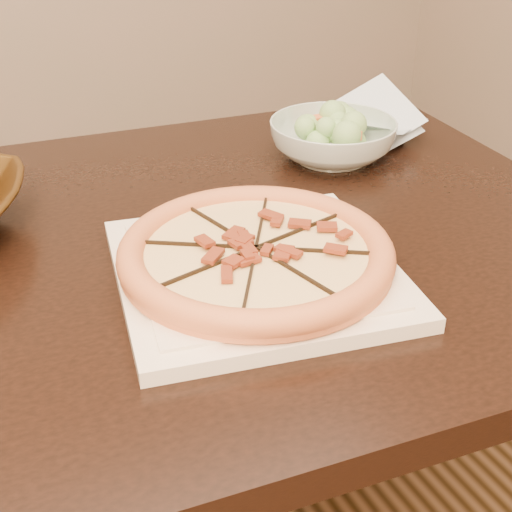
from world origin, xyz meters
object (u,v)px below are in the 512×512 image
object	(u,v)px
dining_table	(125,324)
salad_bowl	(332,140)
plate	(256,271)
pizza	(256,253)

from	to	relation	value
dining_table	salad_bowl	xyz separation A→B (m)	(0.39, 0.13, 0.14)
salad_bowl	plate	bearing A→B (deg)	-134.67
pizza	salad_bowl	size ratio (longest dim) A/B	1.58
dining_table	plate	distance (m)	0.22
plate	dining_table	bearing A→B (deg)	132.28
salad_bowl	pizza	bearing A→B (deg)	-134.67
plate	salad_bowl	world-z (taller)	salad_bowl
pizza	salad_bowl	bearing A→B (deg)	45.33
dining_table	pizza	distance (m)	0.24
dining_table	salad_bowl	distance (m)	0.44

